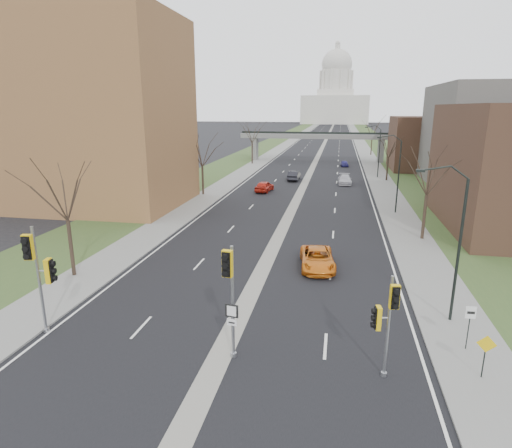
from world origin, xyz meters
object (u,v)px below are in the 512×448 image
(car_right_near, at_px, (317,259))
(car_right_mid, at_px, (345,180))
(signal_pole_median, at_px, (230,284))
(signal_pole_right, at_px, (386,314))
(warning_sign, at_px, (485,350))
(speed_limit_sign, at_px, (470,320))
(car_right_far, at_px, (344,163))
(car_left_near, at_px, (264,186))
(car_left_far, at_px, (294,176))
(signal_pole_left, at_px, (39,266))

(car_right_near, relative_size, car_right_mid, 1.06)
(signal_pole_median, bearing_deg, car_right_mid, 91.36)
(signal_pole_median, height_order, signal_pole_right, signal_pole_median)
(warning_sign, distance_m, car_right_near, 14.74)
(speed_limit_sign, bearing_deg, signal_pole_median, -169.06)
(signal_pole_right, relative_size, car_right_mid, 0.97)
(car_right_far, bearing_deg, car_left_near, -116.38)
(warning_sign, height_order, car_right_near, warning_sign)
(car_right_near, distance_m, car_right_far, 58.97)
(warning_sign, bearing_deg, car_right_near, 132.51)
(car_left_far, xyz_separation_m, car_right_near, (5.98, -39.70, -0.05))
(signal_pole_left, height_order, signal_pole_right, signal_pole_left)
(car_left_near, xyz_separation_m, car_right_near, (9.10, -29.06, -0.04))
(warning_sign, xyz_separation_m, car_right_mid, (-5.66, 50.04, -0.73))
(signal_pole_left, height_order, signal_pole_median, signal_pole_left)
(signal_pole_left, xyz_separation_m, car_right_far, (15.84, 71.49, -3.25))
(car_right_near, bearing_deg, warning_sign, -64.59)
(signal_pole_left, relative_size, car_left_near, 1.30)
(signal_pole_right, distance_m, car_left_far, 53.78)
(speed_limit_sign, xyz_separation_m, car_right_mid, (-5.61, 47.70, -0.98))
(signal_pole_median, xyz_separation_m, warning_sign, (11.28, 0.66, -2.48))
(car_right_mid, bearing_deg, signal_pole_right, -90.35)
(signal_pole_right, bearing_deg, car_left_near, 95.54)
(signal_pole_median, distance_m, speed_limit_sign, 11.84)
(signal_pole_left, bearing_deg, car_right_near, 32.06)
(signal_pole_median, height_order, car_right_near, signal_pole_median)
(signal_pole_left, relative_size, car_right_mid, 1.19)
(car_right_near, bearing_deg, car_left_near, 100.29)
(speed_limit_sign, relative_size, car_right_near, 0.44)
(warning_sign, xyz_separation_m, car_left_far, (-13.89, 52.11, -0.67))
(speed_limit_sign, xyz_separation_m, car_left_near, (-16.97, 39.13, -0.93))
(signal_pole_right, bearing_deg, car_right_mid, 80.32)
(signal_pole_right, xyz_separation_m, speed_limit_sign, (4.31, 3.11, -1.46))
(signal_pole_median, height_order, car_right_far, signal_pole_median)
(car_right_far, bearing_deg, warning_sign, -90.97)
(signal_pole_right, bearing_deg, signal_pole_median, 167.98)
(car_right_near, xyz_separation_m, car_right_far, (2.32, 58.92, -0.12))
(signal_pole_left, bearing_deg, car_left_far, 70.95)
(car_right_mid, bearing_deg, signal_pole_left, -109.26)
(warning_sign, relative_size, car_right_far, 0.57)
(car_left_near, relative_size, car_right_mid, 0.91)
(speed_limit_sign, distance_m, car_right_far, 69.23)
(signal_pole_median, distance_m, car_right_mid, 51.11)
(warning_sign, bearing_deg, signal_pole_right, -160.03)
(car_left_near, height_order, car_right_near, car_left_near)
(speed_limit_sign, height_order, warning_sign, speed_limit_sign)
(signal_pole_right, height_order, car_left_near, signal_pole_right)
(car_left_near, bearing_deg, car_right_near, 115.12)
(signal_pole_left, relative_size, speed_limit_sign, 2.57)
(signal_pole_left, relative_size, signal_pole_right, 1.22)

